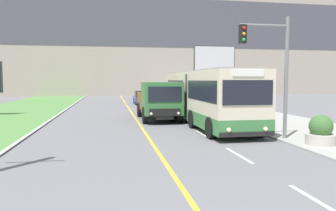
% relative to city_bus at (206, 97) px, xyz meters
% --- Properties ---
extents(apartment_block_background, '(80.00, 8.04, 23.22)m').
position_rel_city_bus_xyz_m(apartment_block_background, '(-3.96, 39.80, 9.98)').
color(apartment_block_background, '#A89E8E').
rests_on(apartment_block_background, ground_plane).
extents(city_bus, '(2.68, 12.29, 3.22)m').
position_rel_city_bus_xyz_m(city_bus, '(0.00, 0.00, 0.00)').
color(city_bus, beige).
rests_on(city_bus, ground_plane).
extents(dump_truck, '(2.43, 6.57, 2.52)m').
position_rel_city_bus_xyz_m(dump_truck, '(-2.53, 1.90, -0.36)').
color(dump_truck, black).
rests_on(dump_truck, ground_plane).
extents(car_distant, '(1.80, 4.30, 1.45)m').
position_rel_city_bus_xyz_m(car_distant, '(-2.15, 17.14, -0.95)').
color(car_distant, '#2D4784').
rests_on(car_distant, ground_plane).
extents(traffic_light_mast, '(2.28, 0.32, 5.40)m').
position_rel_city_bus_xyz_m(traffic_light_mast, '(1.27, -5.66, 1.82)').
color(traffic_light_mast, slate).
rests_on(traffic_light_mast, ground_plane).
extents(billboard_large, '(4.53, 0.24, 6.29)m').
position_rel_city_bus_xyz_m(billboard_large, '(5.41, 15.00, 2.91)').
color(billboard_large, '#59595B').
rests_on(billboard_large, ground_plane).
extents(planter_round_near, '(1.15, 1.15, 1.20)m').
position_rel_city_bus_xyz_m(planter_round_near, '(2.62, -7.23, -1.04)').
color(planter_round_near, '#B7B2A8').
rests_on(planter_round_near, sidewalk_right).
extents(planter_round_second, '(1.00, 1.00, 1.10)m').
position_rel_city_bus_xyz_m(planter_round_second, '(2.56, -2.59, -1.08)').
color(planter_round_second, '#B7B2A8').
rests_on(planter_round_second, sidewalk_right).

